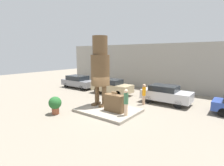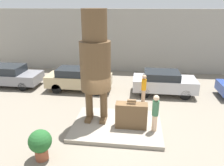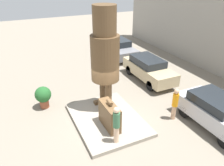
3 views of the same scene
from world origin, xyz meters
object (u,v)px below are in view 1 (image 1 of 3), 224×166
(parked_car_grey, at_px, (78,81))
(planter_pot, at_px, (55,104))
(tourist, at_px, (126,101))
(parked_car_silver, at_px, (166,94))
(parked_car_tan, at_px, (111,86))
(worker_hivis, at_px, (144,93))
(giant_suitcase, at_px, (114,103))
(statue_figure, at_px, (100,66))

(parked_car_grey, relative_size, planter_pot, 3.59)
(tourist, relative_size, planter_pot, 1.41)
(parked_car_grey, relative_size, parked_car_silver, 1.10)
(planter_pot, bearing_deg, parked_car_silver, 54.14)
(planter_pot, bearing_deg, parked_car_tan, 94.00)
(parked_car_grey, distance_m, worker_hivis, 9.90)
(giant_suitcase, bearing_deg, statue_figure, 161.97)
(parked_car_grey, height_order, parked_car_tan, parked_car_tan)
(planter_pot, bearing_deg, parked_car_grey, 127.81)
(tourist, relative_size, parked_car_silver, 0.43)
(parked_car_grey, xyz_separation_m, parked_car_tan, (5.30, -0.24, 0.04))
(giant_suitcase, distance_m, parked_car_grey, 10.43)
(tourist, bearing_deg, giant_suitcase, 170.77)
(giant_suitcase, xyz_separation_m, tourist, (1.08, -0.17, 0.35))
(parked_car_grey, relative_size, worker_hivis, 2.58)
(giant_suitcase, relative_size, tourist, 0.83)
(planter_pot, height_order, worker_hivis, worker_hivis)
(giant_suitcase, relative_size, worker_hivis, 0.84)
(tourist, xyz_separation_m, planter_pot, (-4.43, -2.32, -0.42))
(statue_figure, distance_m, giant_suitcase, 3.12)
(parked_car_tan, bearing_deg, statue_figure, -63.38)
(parked_car_silver, xyz_separation_m, planter_pot, (-5.28, -7.30, -0.11))
(giant_suitcase, height_order, planter_pot, giant_suitcase)
(parked_car_silver, bearing_deg, planter_pot, -125.86)
(tourist, bearing_deg, planter_pot, -152.36)
(worker_hivis, bearing_deg, planter_pot, -124.15)
(planter_pot, bearing_deg, worker_hivis, 55.85)
(giant_suitcase, bearing_deg, planter_pot, -143.34)
(statue_figure, height_order, worker_hivis, statue_figure)
(statue_figure, height_order, parked_car_silver, statue_figure)
(parked_car_grey, bearing_deg, giant_suitcase, -28.58)
(parked_car_silver, relative_size, planter_pot, 3.25)
(giant_suitcase, relative_size, planter_pot, 1.17)
(statue_figure, distance_m, parked_car_silver, 6.14)
(parked_car_grey, bearing_deg, parked_car_tan, -2.61)
(tourist, bearing_deg, parked_car_grey, 153.23)
(tourist, relative_size, worker_hivis, 1.01)
(statue_figure, relative_size, parked_car_silver, 1.31)
(giant_suitcase, bearing_deg, parked_car_silver, 68.15)
(giant_suitcase, xyz_separation_m, worker_hivis, (0.61, 3.34, 0.15))
(parked_car_tan, bearing_deg, worker_hivis, -17.45)
(parked_car_tan, relative_size, parked_car_silver, 1.09)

